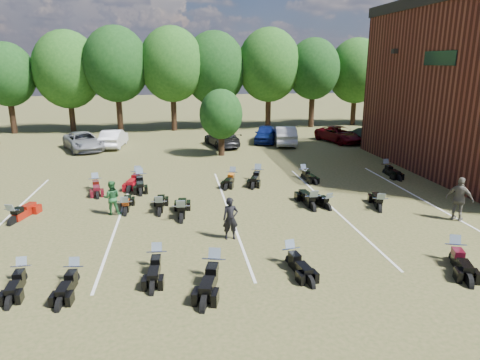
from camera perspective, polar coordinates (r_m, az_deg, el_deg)
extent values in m
plane|color=brown|center=(18.13, 9.16, -6.70)|extent=(160.00, 160.00, 0.00)
imported|color=silver|center=(36.92, -16.49, 5.35)|extent=(1.93, 4.56, 1.46)
imported|color=gray|center=(36.37, -20.17, 4.86)|extent=(4.22, 5.64, 1.42)
imported|color=black|center=(35.79, -2.43, 5.59)|extent=(3.00, 5.01, 1.36)
imported|color=navy|center=(37.71, 3.41, 6.16)|extent=(2.90, 4.65, 1.48)
imported|color=#ABABA6|center=(36.74, 6.02, 5.96)|extent=(2.45, 5.05, 1.60)
imported|color=#51040A|center=(38.70, 13.10, 5.94)|extent=(3.63, 5.32, 1.35)
imported|color=#35363A|center=(38.67, 16.09, 5.75)|extent=(3.06, 5.12, 1.39)
imported|color=black|center=(16.83, -1.28, -5.17)|extent=(0.64, 0.43, 1.70)
imported|color=#215A2C|center=(20.41, -16.72, -2.27)|extent=(0.79, 0.62, 1.59)
imported|color=#5E5951|center=(21.11, 27.24, -2.26)|extent=(1.07, 1.20, 1.96)
cube|color=black|center=(31.58, 19.91, 15.85)|extent=(0.30, 0.40, 0.30)
cube|color=black|center=(27.31, 25.07, 14.50)|extent=(0.06, 3.00, 0.80)
cylinder|color=black|center=(47.88, -27.89, 7.96)|extent=(0.58, 0.58, 4.08)
ellipsoid|color=#1E4C19|center=(47.65, -28.54, 13.07)|extent=(6.00, 6.00, 6.90)
cylinder|color=black|center=(46.48, -22.01, 8.45)|extent=(0.58, 0.58, 4.08)
ellipsoid|color=#1E4C19|center=(46.24, -22.56, 13.72)|extent=(6.00, 6.00, 6.90)
cylinder|color=black|center=(45.59, -15.83, 8.86)|extent=(0.57, 0.58, 4.08)
ellipsoid|color=#1E4C19|center=(45.34, -16.23, 14.25)|extent=(6.00, 6.00, 6.90)
cylinder|color=black|center=(45.23, -9.46, 9.18)|extent=(0.57, 0.58, 4.08)
ellipsoid|color=#1E4C19|center=(44.99, -9.71, 14.62)|extent=(6.00, 6.00, 6.90)
cylinder|color=black|center=(45.43, -3.06, 9.39)|extent=(0.58, 0.58, 4.08)
ellipsoid|color=#1E4C19|center=(45.18, -3.14, 14.81)|extent=(6.00, 6.00, 6.90)
cylinder|color=black|center=(46.17, 3.21, 9.49)|extent=(0.57, 0.58, 4.08)
ellipsoid|color=#1E4C19|center=(45.93, 3.29, 14.82)|extent=(6.00, 6.00, 6.90)
cylinder|color=black|center=(47.43, 9.22, 9.47)|extent=(0.57, 0.58, 4.08)
ellipsoid|color=#1E4C19|center=(47.19, 9.45, 14.66)|extent=(6.00, 6.00, 6.90)
cylinder|color=black|center=(49.16, 14.86, 9.37)|extent=(0.57, 0.58, 4.08)
ellipsoid|color=#1E4C19|center=(48.94, 15.21, 14.36)|extent=(6.00, 6.00, 6.90)
cylinder|color=black|center=(51.33, 20.07, 9.19)|extent=(0.58, 0.58, 4.08)
ellipsoid|color=#1E4C19|center=(51.12, 20.52, 13.96)|extent=(6.00, 6.00, 6.90)
cylinder|color=black|center=(53.88, 24.81, 8.96)|extent=(0.58, 0.58, 4.08)
ellipsoid|color=#1E4C19|center=(53.67, 25.33, 13.50)|extent=(6.00, 6.00, 6.90)
cylinder|color=black|center=(32.18, -2.49, 4.96)|extent=(0.24, 0.24, 1.90)
sphere|color=#1E4C19|center=(31.86, -2.54, 8.77)|extent=(3.20, 3.20, 3.20)
cube|color=silver|center=(21.57, -29.04, -4.87)|extent=(0.10, 14.00, 0.01)
cube|color=silver|center=(20.32, -15.71, -4.62)|extent=(0.10, 14.00, 0.01)
cube|color=silver|center=(20.27, -1.53, -4.08)|extent=(0.10, 14.00, 0.01)
cube|color=silver|center=(21.42, 11.89, -3.33)|extent=(0.10, 14.00, 0.01)
cube|color=silver|center=(23.59, 23.37, -2.55)|extent=(0.10, 14.00, 0.01)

